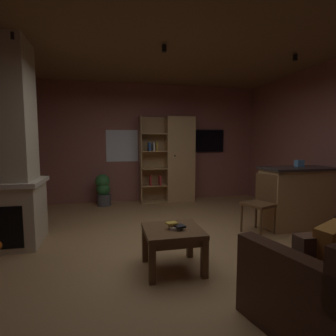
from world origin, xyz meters
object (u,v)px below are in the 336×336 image
potted_floor_plant (103,189)px  bookshelf_cabinet (176,160)px  stone_fireplace (3,155)px  wall_mounted_tv (205,141)px  coffee_table (173,237)px  table_book_1 (180,226)px  tissue_box (299,163)px  table_book_2 (172,223)px  kitchen_bar_counter (303,197)px  dining_chair (262,199)px  table_book_0 (174,228)px

potted_floor_plant → bookshelf_cabinet: bearing=3.3°
stone_fireplace → wall_mounted_tv: stone_fireplace is taller
coffee_table → table_book_1: bearing=-40.9°
bookshelf_cabinet → stone_fireplace: bearing=-143.8°
stone_fireplace → tissue_box: 4.57m
tissue_box → table_book_2: size_ratio=1.05×
stone_fireplace → kitchen_bar_counter: stone_fireplace is taller
table_book_1 → table_book_2: table_book_2 is taller
table_book_1 → kitchen_bar_counter: bearing=23.7°
coffee_table → potted_floor_plant: size_ratio=0.91×
bookshelf_cabinet → potted_floor_plant: 1.82m
dining_chair → stone_fireplace: bearing=175.8°
dining_chair → wall_mounted_tv: size_ratio=0.92×
bookshelf_cabinet → dining_chair: (0.79, -2.45, -0.47)m
tissue_box → wall_mounted_tv: (-0.80, 2.46, 0.38)m
coffee_table → potted_floor_plant: potted_floor_plant is taller
wall_mounted_tv → tissue_box: bearing=-72.1°
tissue_box → coffee_table: tissue_box is taller
potted_floor_plant → table_book_1: bearing=-75.0°
table_book_0 → wall_mounted_tv: 4.08m
table_book_1 → table_book_0: bearing=153.5°
kitchen_bar_counter → table_book_0: (-2.51, -1.05, -0.02)m
bookshelf_cabinet → tissue_box: (1.59, -2.25, 0.07)m
coffee_table → table_book_1: table_book_1 is taller
bookshelf_cabinet → potted_floor_plant: (-1.71, -0.10, -0.63)m
wall_mounted_tv → table_book_2: bearing=-115.4°
kitchen_bar_counter → table_book_2: 2.73m
coffee_table → dining_chair: 1.91m
kitchen_bar_counter → table_book_1: bearing=-156.3°
kitchen_bar_counter → table_book_1: (-2.45, -1.08, 0.00)m
stone_fireplace → table_book_2: bearing=-30.0°
tissue_box → table_book_2: bearing=-155.9°
wall_mounted_tv → potted_floor_plant: bearing=-172.9°
table_book_0 → dining_chair: size_ratio=0.12×
coffee_table → potted_floor_plant: (-0.82, 3.26, -0.01)m
kitchen_bar_counter → wall_mounted_tv: 2.84m
stone_fireplace → kitchen_bar_counter: (4.60, -0.17, -0.75)m
coffee_table → potted_floor_plant: 3.37m
table_book_1 → bookshelf_cabinet: bearing=76.5°
bookshelf_cabinet → tissue_box: 2.76m
coffee_table → kitchen_bar_counter: bearing=22.1°
kitchen_bar_counter → table_book_2: bearing=-158.0°
tissue_box → bookshelf_cabinet: bearing=125.3°
table_book_0 → potted_floor_plant: size_ratio=0.16×
table_book_0 → bookshelf_cabinet: bearing=75.5°
table_book_0 → table_book_1: bearing=-26.5°
tissue_box → dining_chair: bearing=-165.8°
bookshelf_cabinet → coffee_table: 3.53m
wall_mounted_tv → coffee_table: bearing=-115.2°
stone_fireplace → dining_chair: (3.76, -0.28, -0.73)m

